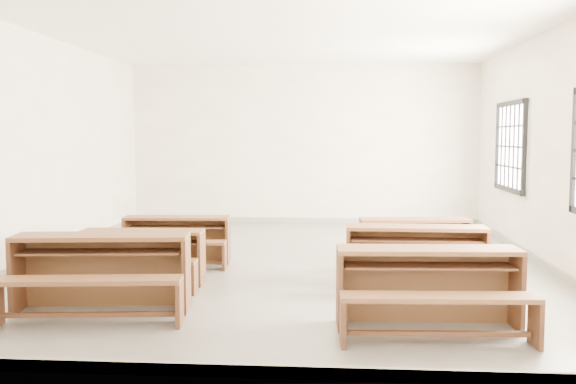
# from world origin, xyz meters

# --- Properties ---
(room) EXTENTS (8.50, 8.50, 3.20)m
(room) POSITION_xyz_m (0.09, 0.00, 2.14)
(room) COLOR gray
(room) RESTS_ON ground
(desk_set_0) EXTENTS (1.82, 1.08, 0.78)m
(desk_set_0) POSITION_xyz_m (-1.69, -2.60, 0.46)
(desk_set_0) COLOR brown
(desk_set_0) RESTS_ON ground
(desk_set_1) EXTENTS (1.47, 0.79, 0.65)m
(desk_set_1) POSITION_xyz_m (-1.64, -1.39, 0.38)
(desk_set_1) COLOR brown
(desk_set_1) RESTS_ON ground
(desk_set_2) EXTENTS (1.50, 0.84, 0.65)m
(desk_set_2) POSITION_xyz_m (-1.54, -0.11, 0.38)
(desk_set_2) COLOR brown
(desk_set_2) RESTS_ON ground
(desk_set_3) EXTENTS (1.71, 0.95, 0.75)m
(desk_set_3) POSITION_xyz_m (1.51, -2.94, 0.44)
(desk_set_3) COLOR brown
(desk_set_3) RESTS_ON ground
(desk_set_4) EXTENTS (1.63, 0.86, 0.73)m
(desk_set_4) POSITION_xyz_m (1.59, -1.36, 0.42)
(desk_set_4) COLOR brown
(desk_set_4) RESTS_ON ground
(desk_set_5) EXTENTS (1.53, 0.88, 0.66)m
(desk_set_5) POSITION_xyz_m (1.73, -0.14, 0.39)
(desk_set_5) COLOR brown
(desk_set_5) RESTS_ON ground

